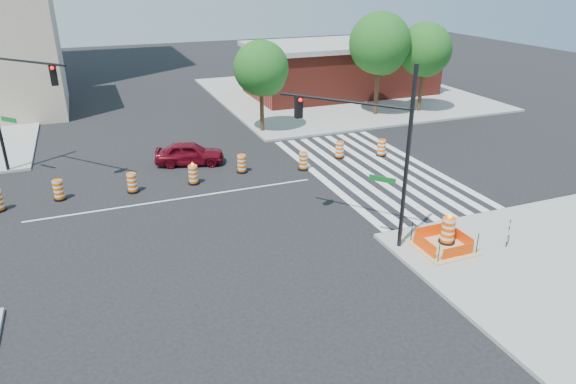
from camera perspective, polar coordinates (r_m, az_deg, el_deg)
name	(u,v)px	position (r m, az deg, el deg)	size (l,w,h in m)	color
ground	(178,199)	(25.92, -12.15, -0.76)	(120.00, 120.00, 0.00)	black
sidewalk_ne	(340,93)	(47.81, 5.76, 10.84)	(22.00, 22.00, 0.15)	gray
crosswalk_east	(372,170)	(29.42, 9.27, 2.44)	(6.75, 13.50, 0.01)	silver
lane_centerline	(178,199)	(25.92, -12.15, -0.75)	(14.00, 0.12, 0.01)	silver
excavation_pit	(443,246)	(21.61, 16.80, -5.74)	(2.20, 2.20, 0.90)	tan
brick_storefront	(341,69)	(47.38, 5.87, 13.49)	(16.50, 8.50, 4.60)	maroon
red_coupe	(190,153)	(30.27, -10.88, 4.26)	(1.58, 3.92, 1.33)	#600815
signal_pole_se	(370,138)	(20.07, 9.11, 5.94)	(3.62, 4.28, 7.25)	black
signal_pole_nw	(10,88)	(30.15, -28.51, 10.14)	(4.10, 4.61, 7.98)	black
pit_drum	(448,231)	(21.75, 17.33, -4.20)	(0.67, 0.67, 1.31)	black
barricade	(508,232)	(22.63, 23.30, -4.12)	(0.60, 0.55, 0.92)	#EC5804
tree_north_c	(262,71)	(35.13, -2.96, 13.25)	(3.68, 3.68, 6.26)	#382314
tree_north_d	(380,47)	(39.97, 10.17, 15.59)	(4.54, 4.54, 7.72)	#382314
tree_north_e	(425,53)	(41.74, 14.94, 14.74)	(4.06, 4.06, 6.90)	#382314
median_drum_2	(59,191)	(27.48, -24.12, 0.14)	(0.60, 0.60, 1.02)	black
median_drum_3	(132,183)	(27.12, -16.92, 0.92)	(0.60, 0.60, 1.02)	black
median_drum_4	(193,175)	(27.43, -10.48, 1.86)	(0.60, 0.60, 1.18)	black
median_drum_5	(242,164)	(28.66, -5.16, 3.09)	(0.60, 0.60, 1.02)	black
median_drum_6	(303,162)	(28.96, 1.72, 3.40)	(0.60, 0.60, 1.02)	black
median_drum_7	(340,150)	(30.97, 5.75, 4.64)	(0.60, 0.60, 1.02)	black
median_drum_8	(381,148)	(31.68, 10.34, 4.80)	(0.60, 0.60, 1.02)	black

